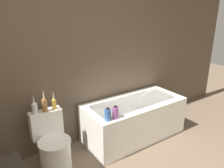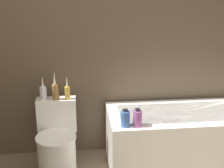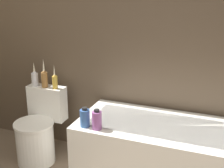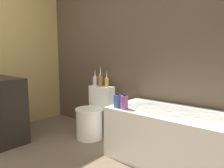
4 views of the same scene
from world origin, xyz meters
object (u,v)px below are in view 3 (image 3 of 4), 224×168
(bathtub, at_px, (167,156))
(vase_silver, at_px, (44,78))
(shampoo_bottle_short, at_px, (97,120))
(toilet, at_px, (38,132))
(vase_bronze, at_px, (55,81))
(vase_gold, at_px, (35,78))
(shampoo_bottle_tall, at_px, (85,118))

(bathtub, distance_m, vase_silver, 1.34)
(bathtub, height_order, shampoo_bottle_short, shampoo_bottle_short)
(toilet, xyz_separation_m, shampoo_bottle_short, (0.72, -0.23, 0.35))
(vase_bronze, bearing_deg, bathtub, -7.31)
(toilet, bearing_deg, vase_bronze, 55.73)
(vase_gold, bearing_deg, vase_bronze, -1.16)
(toilet, relative_size, vase_gold, 2.92)
(vase_gold, relative_size, shampoo_bottle_short, 1.44)
(toilet, distance_m, vase_gold, 0.52)
(vase_gold, bearing_deg, bathtub, -6.28)
(shampoo_bottle_tall, bearing_deg, vase_silver, 147.44)
(shampoo_bottle_short, bearing_deg, bathtub, 26.57)
(bathtub, bearing_deg, shampoo_bottle_tall, -158.00)
(vase_silver, xyz_separation_m, shampoo_bottle_short, (0.72, -0.40, -0.14))
(toilet, xyz_separation_m, vase_silver, (0.00, 0.17, 0.49))
(bathtub, bearing_deg, vase_silver, 173.39)
(vase_silver, height_order, shampoo_bottle_tall, vase_silver)
(toilet, distance_m, shampoo_bottle_tall, 0.74)
(bathtub, distance_m, shampoo_bottle_tall, 0.75)
(toilet, relative_size, vase_bronze, 3.00)
(shampoo_bottle_short, bearing_deg, shampoo_bottle_tall, 176.45)
(bathtub, relative_size, vase_silver, 5.27)
(toilet, height_order, shampoo_bottle_tall, shampoo_bottle_tall)
(vase_bronze, bearing_deg, shampoo_bottle_tall, -38.10)
(vase_gold, height_order, shampoo_bottle_tall, vase_gold)
(shampoo_bottle_tall, bearing_deg, bathtub, 22.00)
(toilet, xyz_separation_m, vase_bronze, (0.11, 0.17, 0.48))
(vase_bronze, relative_size, shampoo_bottle_tall, 1.42)
(shampoo_bottle_tall, distance_m, shampoo_bottle_short, 0.11)
(vase_gold, distance_m, vase_silver, 0.11)
(vase_bronze, height_order, shampoo_bottle_short, vase_bronze)
(bathtub, bearing_deg, shampoo_bottle_short, -153.43)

